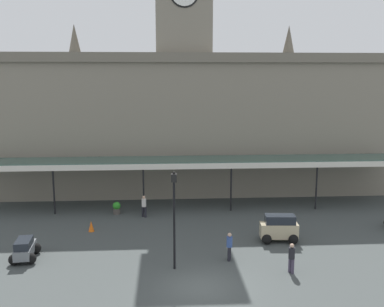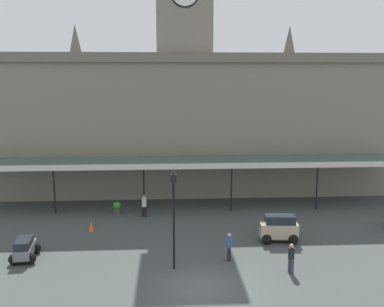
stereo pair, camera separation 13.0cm
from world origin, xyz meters
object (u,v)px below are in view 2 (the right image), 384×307
Objects in this scene: pedestrian_near_entrance at (229,245)px; pedestrian_crossing_forecourt at (291,257)px; car_beige_van at (279,230)px; pedestrian_beside_cars at (144,205)px; victorian_lamppost at (174,210)px; traffic_cone at (91,226)px; planter_forecourt_centre at (117,208)px; car_grey_estate at (25,250)px.

pedestrian_crossing_forecourt is at bearing -30.76° from pedestrian_near_entrance.
car_beige_van is 1.48× the size of pedestrian_beside_cars.
victorian_lamppost is 9.01m from traffic_cone.
car_beige_van is 12.89m from planter_forecourt_centre.
planter_forecourt_centre is at bearing 156.73° from pedestrian_beside_cars.
pedestrian_crossing_forecourt is 1.00× the size of pedestrian_beside_cars.
car_grey_estate is at bearing -124.32° from traffic_cone.
pedestrian_near_entrance is 1.74× the size of planter_forecourt_centre.
car_beige_van is at bearing -30.53° from planter_forecourt_centre.
pedestrian_near_entrance is at bearing 149.24° from pedestrian_crossing_forecourt.
car_grey_estate is 1.39× the size of pedestrian_beside_cars.
pedestrian_beside_cars is at bearing 122.24° from pedestrian_near_entrance.
car_beige_van is at bearing -12.09° from traffic_cone.
car_beige_van is 2.57× the size of planter_forecourt_centre.
car_grey_estate reaches higher than traffic_cone.
traffic_cone is at bearing -109.08° from planter_forecourt_centre.
victorian_lamppost is (-3.21, -0.94, 2.48)m from pedestrian_near_entrance.
planter_forecourt_centre is (-4.25, 10.27, -2.90)m from victorian_lamppost.
pedestrian_near_entrance is (-3.12, 1.86, 0.00)m from pedestrian_crossing_forecourt.
pedestrian_beside_cars is at bearing 102.61° from victorian_lamppost.
pedestrian_beside_cars is at bearing 147.85° from car_beige_van.
car_grey_estate is (-15.54, -1.87, -0.24)m from car_beige_van.
pedestrian_near_entrance is at bearing -4.36° from car_grey_estate.
pedestrian_crossing_forecourt is (15.02, -2.77, 0.34)m from car_grey_estate.
car_grey_estate is 9.52m from planter_forecourt_centre.
traffic_cone is (-12.44, 2.66, -0.44)m from car_beige_van.
car_beige_van is 1.48× the size of pedestrian_crossing_forecourt.
car_grey_estate is at bearing -173.13° from car_beige_van.
pedestrian_crossing_forecourt is 13.26m from pedestrian_beside_cars.
car_grey_estate is at bearing 175.64° from pedestrian_near_entrance.
victorian_lamppost is at bearing -67.51° from planter_forecourt_centre.
pedestrian_near_entrance is at bearing -57.76° from pedestrian_beside_cars.
car_beige_van is 4.58m from pedestrian_near_entrance.
planter_forecourt_centre reaches higher than traffic_cone.
pedestrian_near_entrance is 4.16m from victorian_lamppost.
pedestrian_near_entrance is 11.95m from planter_forecourt_centre.
pedestrian_beside_cars is 2.25× the size of traffic_cone.
planter_forecourt_centre is at bearing 62.19° from car_grey_estate.
traffic_cone is 4.11m from planter_forecourt_centre.
planter_forecourt_centre is at bearing 149.47° from car_beige_van.
traffic_cone is at bearing -139.89° from pedestrian_beside_cars.
traffic_cone is at bearing 167.91° from car_beige_van.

